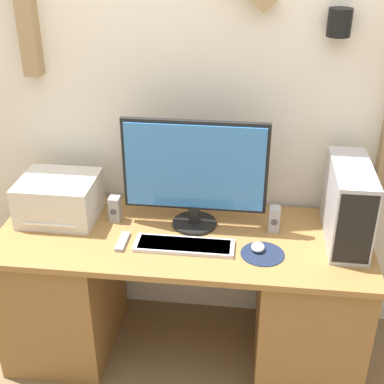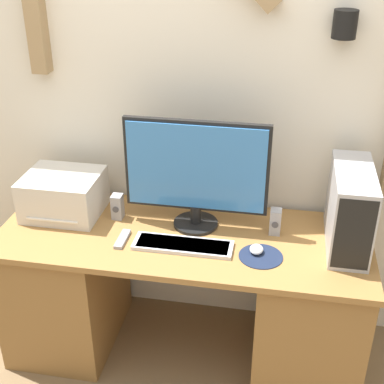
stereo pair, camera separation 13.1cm
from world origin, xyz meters
TOP-DOWN VIEW (x-y plane):
  - wall_back at (0.01, 0.73)m, footprint 6.40×0.16m
  - desk at (0.00, 0.34)m, footprint 1.77×0.68m
  - monitor at (0.05, 0.44)m, footprint 0.68×0.22m
  - keyboard at (0.02, 0.24)m, footprint 0.46×0.14m
  - mousepad at (0.38, 0.22)m, footprint 0.20×0.20m
  - mouse at (0.36, 0.25)m, footprint 0.06×0.08m
  - computer_tower at (0.75, 0.40)m, footprint 0.17×0.46m
  - printer at (-0.63, 0.44)m, footprint 0.37×0.33m
  - speaker_left at (-0.35, 0.44)m, footprint 0.05×0.06m
  - speaker_right at (0.43, 0.44)m, footprint 0.05×0.06m
  - remote_control at (-0.27, 0.24)m, footprint 0.04×0.15m

SIDE VIEW (x-z plane):
  - desk at x=0.00m, z-range 0.01..0.74m
  - mousepad at x=0.38m, z-range 0.73..0.73m
  - remote_control at x=-0.27m, z-range 0.73..0.74m
  - keyboard at x=0.02m, z-range 0.73..0.74m
  - mouse at x=0.36m, z-range 0.73..0.76m
  - speaker_left at x=-0.35m, z-range 0.73..0.85m
  - speaker_right at x=0.43m, z-range 0.73..0.85m
  - printer at x=-0.63m, z-range 0.72..0.93m
  - computer_tower at x=0.75m, z-range 0.73..1.10m
  - monitor at x=0.05m, z-range 0.75..1.29m
  - wall_back at x=0.01m, z-range 0.01..2.71m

